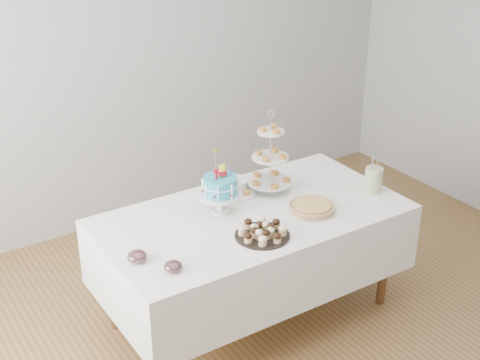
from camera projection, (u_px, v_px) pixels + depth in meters
floor at (278, 338)px, 4.26m from camera, size 5.00×5.00×0.00m
walls at (284, 142)px, 3.68m from camera, size 5.04×4.04×2.70m
table at (252, 244)px, 4.26m from camera, size 1.92×1.02×0.77m
birthday_cake at (220, 196)px, 4.13m from camera, size 0.27×0.27×0.41m
cupcake_tray at (262, 231)px, 3.88m from camera, size 0.33×0.33×0.07m
pie at (312, 207)px, 4.17m from camera, size 0.29×0.29×0.05m
tiered_stand at (270, 158)px, 4.35m from camera, size 0.29×0.29×0.57m
plate_stack at (235, 184)px, 4.45m from camera, size 0.18×0.18×0.07m
pastry_plate at (236, 192)px, 4.39m from camera, size 0.25×0.25×0.04m
jam_bowl_a at (173, 267)px, 3.56m from camera, size 0.10×0.10×0.06m
jam_bowl_b at (137, 257)px, 3.64m from camera, size 0.11×0.11×0.07m
utensil_pitcher at (374, 179)px, 4.39m from camera, size 0.12×0.12×0.26m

